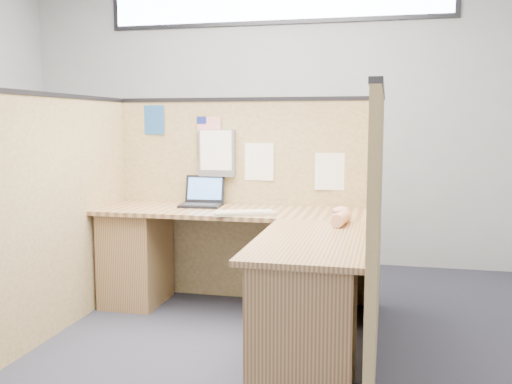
% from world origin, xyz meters
% --- Properties ---
extents(floor, '(5.00, 5.00, 0.00)m').
position_xyz_m(floor, '(0.00, 0.00, 0.00)').
color(floor, black).
rests_on(floor, ground).
extents(wall_back, '(5.00, 0.00, 5.00)m').
position_xyz_m(wall_back, '(0.00, 2.25, 1.40)').
color(wall_back, '#B0B3B6').
rests_on(wall_back, floor).
extents(clerestory_window, '(3.30, 0.04, 0.38)m').
position_xyz_m(clerestory_window, '(0.00, 2.23, 2.45)').
color(clerestory_window, '#232328').
rests_on(clerestory_window, wall_back).
extents(cubicle_partitions, '(2.06, 1.83, 1.53)m').
position_xyz_m(cubicle_partitions, '(0.00, 0.43, 0.77)').
color(cubicle_partitions, olive).
rests_on(cubicle_partitions, floor).
extents(l_desk, '(1.95, 1.75, 0.73)m').
position_xyz_m(l_desk, '(0.18, 0.29, 0.39)').
color(l_desk, brown).
rests_on(l_desk, floor).
extents(laptop, '(0.31, 0.30, 0.22)m').
position_xyz_m(laptop, '(-0.27, 0.83, 0.78)').
color(laptop, black).
rests_on(laptop, l_desk).
extents(keyboard, '(0.43, 0.26, 0.03)m').
position_xyz_m(keyboard, '(0.14, 0.48, 0.74)').
color(keyboard, '#9F947B').
rests_on(keyboard, l_desk).
extents(mouse, '(0.13, 0.09, 0.05)m').
position_xyz_m(mouse, '(0.78, 0.48, 0.75)').
color(mouse, '#BDBDC1').
rests_on(mouse, l_desk).
extents(hand_forearm, '(0.12, 0.41, 0.09)m').
position_xyz_m(hand_forearm, '(0.79, 0.33, 0.77)').
color(hand_forearm, tan).
rests_on(hand_forearm, l_desk).
extents(blue_poster, '(0.17, 0.02, 0.22)m').
position_xyz_m(blue_poster, '(-0.71, 0.97, 1.36)').
color(blue_poster, '#205193').
rests_on(blue_poster, cubicle_partitions).
extents(american_flag, '(0.19, 0.01, 0.32)m').
position_xyz_m(american_flag, '(-0.28, 0.96, 1.32)').
color(american_flag, olive).
rests_on(american_flag, cubicle_partitions).
extents(file_holder, '(0.28, 0.05, 0.35)m').
position_xyz_m(file_holder, '(-0.20, 0.94, 1.12)').
color(file_holder, slate).
rests_on(file_holder, cubicle_partitions).
extents(paper_left, '(0.22, 0.01, 0.28)m').
position_xyz_m(paper_left, '(0.12, 0.97, 1.05)').
color(paper_left, white).
rests_on(paper_left, cubicle_partitions).
extents(paper_right, '(0.21, 0.02, 0.27)m').
position_xyz_m(paper_right, '(0.65, 0.97, 0.99)').
color(paper_right, white).
rests_on(paper_right, cubicle_partitions).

